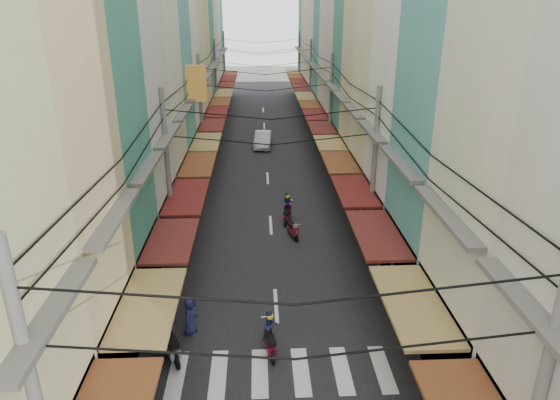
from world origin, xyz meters
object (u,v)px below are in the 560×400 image
object	(u,v)px
white_car	(263,147)
traffic_sign	(392,260)
bicycle	(463,315)
market_umbrella	(426,274)

from	to	relation	value
white_car	traffic_sign	size ratio (longest dim) A/B	1.76
bicycle	market_umbrella	size ratio (longest dim) A/B	0.63
white_car	market_umbrella	size ratio (longest dim) A/B	1.80
market_umbrella	bicycle	bearing A→B (deg)	14.88
white_car	bicycle	distance (m)	26.50
market_umbrella	traffic_sign	distance (m)	2.01
market_umbrella	traffic_sign	world-z (taller)	traffic_sign
market_umbrella	traffic_sign	bearing A→B (deg)	113.23
bicycle	traffic_sign	world-z (taller)	traffic_sign
white_car	traffic_sign	world-z (taller)	traffic_sign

